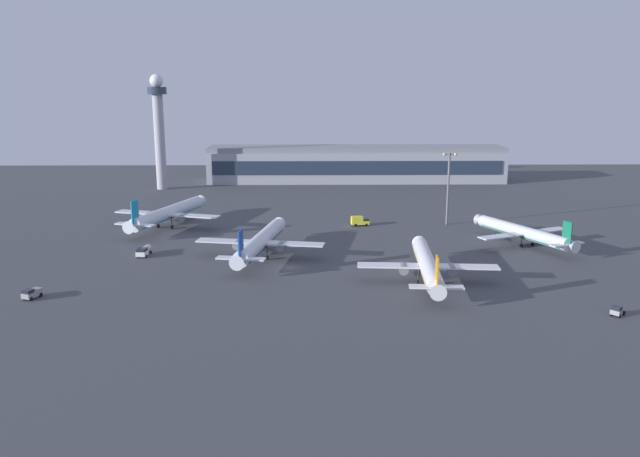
{
  "coord_description": "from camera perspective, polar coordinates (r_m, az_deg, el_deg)",
  "views": [
    {
      "loc": [
        5.08,
        -147.71,
        43.04
      ],
      "look_at": [
        7.78,
        25.53,
        4.0
      ],
      "focal_mm": 35.2,
      "sensor_mm": 36.0,
      "label": 1
    }
  ],
  "objects": [
    {
      "name": "ground_plane",
      "position": [
        153.93,
        -2.75,
        -3.55
      ],
      "size": [
        416.0,
        416.0,
        0.0
      ],
      "primitive_type": "plane",
      "color": "#424449"
    },
    {
      "name": "terminal_building",
      "position": [
        294.87,
        3.29,
        5.87
      ],
      "size": [
        136.4,
        22.4,
        16.4
      ],
      "color": "#9EA3AD",
      "rests_on": "ground"
    },
    {
      "name": "control_tower",
      "position": [
        278.26,
        -14.44,
        9.14
      ],
      "size": [
        8.0,
        8.0,
        48.6
      ],
      "color": "#A8A8B2",
      "rests_on": "ground"
    },
    {
      "name": "airplane_mid_apron",
      "position": [
        143.48,
        9.75,
        -3.3
      ],
      "size": [
        31.82,
        40.84,
        10.47
      ],
      "rotation": [
        0.0,
        0.0,
        -0.08
      ],
      "color": "white",
      "rests_on": "ground"
    },
    {
      "name": "airplane_near_gate",
      "position": [
        162.57,
        -5.45,
        -1.19
      ],
      "size": [
        33.66,
        43.04,
        11.08
      ],
      "rotation": [
        0.0,
        0.0,
        -0.18
      ],
      "color": "silver",
      "rests_on": "ground"
    },
    {
      "name": "airplane_far_stand",
      "position": [
        182.88,
        17.98,
        -0.36
      ],
      "size": [
        28.42,
        35.96,
        9.78
      ],
      "rotation": [
        0.0,
        0.0,
        0.43
      ],
      "color": "silver",
      "rests_on": "ground"
    },
    {
      "name": "airplane_terminal_side",
      "position": [
        202.87,
        -13.67,
        1.35
      ],
      "size": [
        34.62,
        44.05,
        11.56
      ],
      "rotation": [
        0.0,
        0.0,
        -0.3
      ],
      "color": "silver",
      "rests_on": "ground"
    },
    {
      "name": "cargo_loader",
      "position": [
        144.34,
        -24.73,
        -5.37
      ],
      "size": [
        3.27,
        4.56,
        2.25
      ],
      "rotation": [
        0.0,
        0.0,
        2.79
      ],
      "color": "gray",
      "rests_on": "ground"
    },
    {
      "name": "fuel_truck",
      "position": [
        170.17,
        -15.72,
        -1.96
      ],
      "size": [
        2.92,
        6.48,
        2.35
      ],
      "rotation": [
        0.0,
        0.0,
        3.04
      ],
      "color": "white",
      "rests_on": "ground"
    },
    {
      "name": "pushback_tug",
      "position": [
        134.21,
        25.37,
        -6.8
      ],
      "size": [
        3.49,
        3.39,
        2.05
      ],
      "rotation": [
        0.0,
        0.0,
        2.3
      ],
      "color": "gray",
      "rests_on": "ground"
    },
    {
      "name": "catering_truck",
      "position": [
        199.8,
        3.62,
        0.7
      ],
      "size": [
        5.92,
        3.12,
        3.05
      ],
      "rotation": [
        0.0,
        0.0,
        4.85
      ],
      "color": "yellow",
      "rests_on": "ground"
    },
    {
      "name": "apron_light_west",
      "position": [
        203.33,
        11.59,
        4.04
      ],
      "size": [
        4.8,
        0.9,
        23.09
      ],
      "color": "slate",
      "rests_on": "ground"
    }
  ]
}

